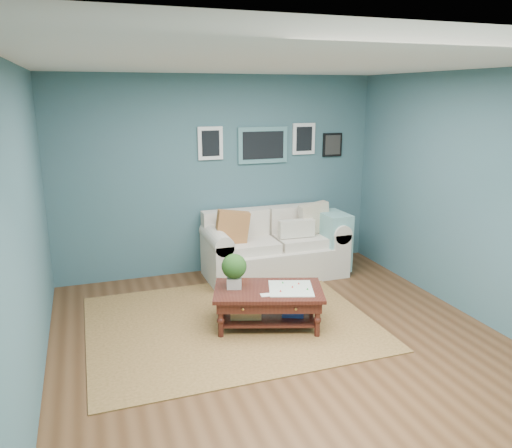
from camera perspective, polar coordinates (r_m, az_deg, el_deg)
name	(u,v)px	position (r m, az deg, el deg)	size (l,w,h in m)	color
room_shell	(290,214)	(4.64, 3.92, 1.10)	(5.00, 5.02, 2.70)	brown
area_rug	(230,323)	(5.60, -2.97, -11.18)	(3.02, 2.42, 0.01)	brown
loveseat	(279,246)	(6.91, 2.69, -2.51)	(1.94, 0.88, 1.00)	silver
coffee_table	(263,295)	(5.39, 0.76, -8.13)	(1.30, 1.00, 0.80)	black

